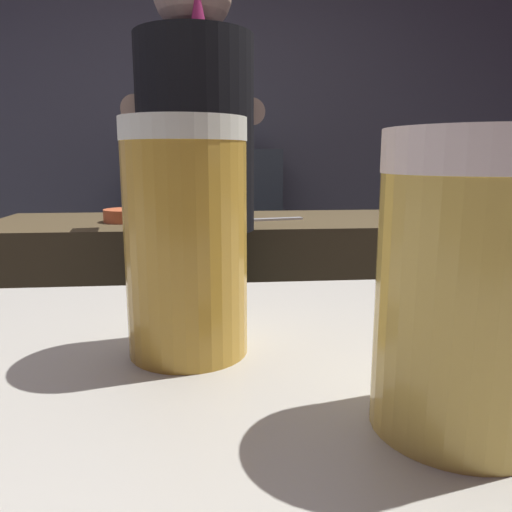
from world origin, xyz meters
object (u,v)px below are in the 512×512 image
at_px(pint_glass_far, 186,239).
at_px(pint_glass_near, 466,285).
at_px(bottle_olive_oil, 204,132).
at_px(bottle_vinegar, 217,133).
at_px(knife_block, 424,193).
at_px(mixing_bowl, 127,215).
at_px(bottle_hot_sauce, 240,133).
at_px(chefs_knife, 273,219).
at_px(bartender, 198,211).

bearing_deg(pint_glass_far, pint_glass_near, -39.41).
distance_m(bottle_olive_oil, bottle_vinegar, 0.11).
bearing_deg(knife_block, bottle_olive_oil, 122.40).
height_order(bottle_olive_oil, bottle_vinegar, bottle_olive_oil).
relative_size(mixing_bowl, bottle_olive_oil, 0.66).
height_order(mixing_bowl, bottle_vinegar, bottle_vinegar).
bearing_deg(pint_glass_near, bottle_hot_sauce, 88.12).
xyz_separation_m(pint_glass_far, bottle_olive_oil, (-0.00, 2.89, 0.20)).
relative_size(bottle_olive_oil, bottle_vinegar, 1.09).
relative_size(mixing_bowl, chefs_knife, 0.72).
relative_size(bartender, bottle_hot_sauce, 7.13).
relative_size(pint_glass_near, pint_glass_far, 0.92).
relative_size(mixing_bowl, bottle_hot_sauce, 0.72).
bearing_deg(pint_glass_far, mixing_bowl, 100.30).
height_order(knife_block, pint_glass_far, knife_block).
xyz_separation_m(mixing_bowl, bottle_hot_sauce, (0.51, 1.17, 0.36)).
distance_m(chefs_knife, pint_glass_far, 1.64).
bearing_deg(pint_glass_near, bottle_olive_oil, 92.37).
relative_size(bartender, knife_block, 5.87).
distance_m(mixing_bowl, bottle_olive_oil, 1.36).
xyz_separation_m(knife_block, pint_glass_near, (-0.72, -1.66, 0.08)).
distance_m(mixing_bowl, pint_glass_far, 1.65).
height_order(knife_block, pint_glass_near, knife_block).
bearing_deg(knife_block, mixing_bowl, 176.96).
bearing_deg(pint_glass_near, bartender, 96.13).
xyz_separation_m(chefs_knife, pint_glass_near, (-0.14, -1.70, 0.18)).
bearing_deg(chefs_knife, bottle_vinegar, 86.98).
distance_m(bartender, chefs_knife, 0.50).
height_order(chefs_knife, bottle_hot_sauce, bottle_hot_sauce).
height_order(bartender, chefs_knife, bartender).
relative_size(pint_glass_near, bottle_olive_oil, 0.50).
bearing_deg(bottle_hot_sauce, pint_glass_near, -91.88).
height_order(bartender, pint_glass_far, bartender).
relative_size(pint_glass_near, bottle_vinegar, 0.54).
height_order(bottle_hot_sauce, bottle_olive_oil, bottle_olive_oil).
relative_size(mixing_bowl, pint_glass_near, 1.32).
xyz_separation_m(bottle_olive_oil, bottle_vinegar, (0.08, -0.08, -0.01)).
height_order(knife_block, bottle_vinegar, bottle_vinegar).
bearing_deg(pint_glass_far, bartender, 90.83).
xyz_separation_m(chefs_knife, pint_glass_far, (-0.26, -1.60, 0.19)).
distance_m(pint_glass_far, bottle_olive_oil, 2.90).
distance_m(knife_block, mixing_bowl, 1.14).
height_order(mixing_bowl, pint_glass_near, pint_glass_near).
bearing_deg(pint_glass_far, chefs_knife, 80.73).
bearing_deg(pint_glass_far, knife_block, 61.52).
bearing_deg(bartender, bottle_hot_sauce, -17.04).
height_order(pint_glass_near, bottle_vinegar, bottle_vinegar).
relative_size(bartender, bottle_vinegar, 7.11).
bearing_deg(mixing_bowl, knife_block, -3.04).
relative_size(chefs_knife, pint_glass_near, 1.85).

